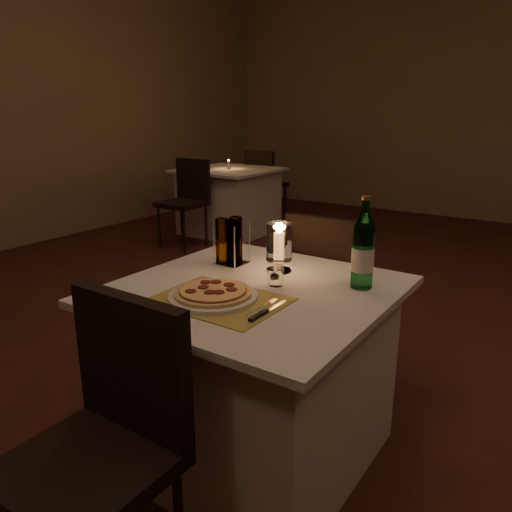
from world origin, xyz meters
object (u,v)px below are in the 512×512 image
Objects in this scene: plate at (213,296)px; chair_near at (108,425)px; water_bottle at (363,252)px; neighbor_table_left at (229,201)px; chair_far at (333,283)px; pizza at (213,292)px; main_table at (253,373)px; tumbler at (275,277)px; hurricane_candle at (279,244)px.

chair_near is at bearing -84.65° from plate.
plate is 0.91× the size of water_bottle.
chair_near is 0.90× the size of neighbor_table_left.
chair_far reaches higher than pizza.
water_bottle is at bearing 46.60° from plate.
chair_far is at bearing 125.19° from water_bottle.
chair_near reaches higher than plate.
plate reaches higher than main_table.
tumbler is (0.06, 0.07, 0.40)m from main_table.
chair_far is at bearing -43.94° from neighbor_table_left.
tumbler is 3.93m from neighbor_table_left.
tumbler reaches higher than main_table.
pizza is at bearing -105.64° from main_table.
chair_near is 0.58m from pizza.
main_table is 0.42m from plate.
chair_near is at bearing -84.63° from pizza.
chair_far is at bearing 86.80° from plate.
hurricane_candle reaches higher than chair_far.
hurricane_candle is (-0.36, -0.01, -0.02)m from water_bottle.
chair_near is 1.43m from chair_far.
tumbler is 0.19m from hurricane_candle.
tumbler is at bearing -62.71° from hurricane_candle.
main_table is at bearing -145.65° from water_bottle.
chair_far is 2.81× the size of plate.
water_bottle reaches higher than main_table.
hurricane_candle reaches higher than chair_near.
hurricane_candle is at bearing 85.71° from pizza.
neighbor_table_left is at bearing 130.39° from hurricane_candle.
main_table is 0.74m from chair_far.
hurricane_candle reaches higher than tumbler.
plate is at bearing -113.93° from tumbler.
water_bottle reaches higher than pizza.
main_table is at bearing -84.72° from hurricane_candle.
main_table is at bearing 74.36° from pizza.
chair_near is 4.51m from neighbor_table_left.
main_table is 0.44m from pizza.
chair_near is 0.81m from tumbler.
plate is at bearing -105.52° from main_table.
pizza is 4.08× the size of tumbler.
chair_far is 0.59m from hurricane_candle.
pizza is 0.80× the size of water_bottle.
water_bottle reaches higher than chair_far.
chair_far is (-0.00, 0.71, 0.18)m from main_table.
pizza is 0.28× the size of neighbor_table_left.
hurricane_candle is (-0.02, 0.93, 0.31)m from chair_near.
hurricane_candle reaches higher than main_table.
chair_far is (-0.00, 1.43, 0.00)m from chair_near.
tumbler is 0.07× the size of neighbor_table_left.
chair_far reaches higher than plate.
plate reaches higher than neighbor_table_left.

